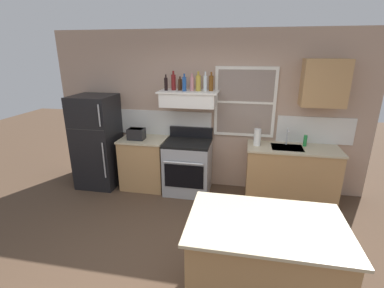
% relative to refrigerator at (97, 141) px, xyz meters
% --- Properties ---
extents(ground_plane, '(16.00, 16.00, 0.00)m').
position_rel_refrigerator_xyz_m(ground_plane, '(1.90, -1.84, -0.82)').
color(ground_plane, '#4C3828').
extents(back_wall, '(5.40, 0.11, 2.70)m').
position_rel_refrigerator_xyz_m(back_wall, '(1.93, 0.39, 0.53)').
color(back_wall, tan).
rests_on(back_wall, ground_plane).
extents(refrigerator, '(0.70, 0.72, 1.64)m').
position_rel_refrigerator_xyz_m(refrigerator, '(0.00, 0.00, 0.00)').
color(refrigerator, black).
rests_on(refrigerator, ground_plane).
extents(counter_left_of_stove, '(0.79, 0.63, 0.91)m').
position_rel_refrigerator_xyz_m(counter_left_of_stove, '(0.85, 0.06, -0.36)').
color(counter_left_of_stove, tan).
rests_on(counter_left_of_stove, ground_plane).
extents(toaster, '(0.30, 0.20, 0.19)m').
position_rel_refrigerator_xyz_m(toaster, '(0.76, -0.01, 0.19)').
color(toaster, black).
rests_on(toaster, counter_left_of_stove).
extents(stove_range, '(0.76, 0.69, 1.09)m').
position_rel_refrigerator_xyz_m(stove_range, '(1.65, 0.02, -0.36)').
color(stove_range, '#9EA0A5').
rests_on(stove_range, ground_plane).
extents(range_hood_shelf, '(0.96, 0.52, 0.24)m').
position_rel_refrigerator_xyz_m(range_hood_shelf, '(1.65, 0.12, 0.80)').
color(range_hood_shelf, white).
extents(bottle_balsamic_dark, '(0.06, 0.06, 0.26)m').
position_rel_refrigerator_xyz_m(bottle_balsamic_dark, '(1.28, 0.08, 1.03)').
color(bottle_balsamic_dark, black).
rests_on(bottle_balsamic_dark, range_hood_shelf).
extents(bottle_red_label_wine, '(0.07, 0.07, 0.31)m').
position_rel_refrigerator_xyz_m(bottle_red_label_wine, '(1.39, 0.16, 1.05)').
color(bottle_red_label_wine, maroon).
rests_on(bottle_red_label_wine, range_hood_shelf).
extents(bottle_brown_stout, '(0.06, 0.06, 0.22)m').
position_rel_refrigerator_xyz_m(bottle_brown_stout, '(1.50, 0.14, 1.02)').
color(bottle_brown_stout, '#381E0F').
rests_on(bottle_brown_stout, range_hood_shelf).
extents(bottle_blue_liqueur, '(0.07, 0.07, 0.27)m').
position_rel_refrigerator_xyz_m(bottle_blue_liqueur, '(1.59, 0.06, 1.04)').
color(bottle_blue_liqueur, '#1E478C').
rests_on(bottle_blue_liqueur, range_hood_shelf).
extents(bottle_rose_pink, '(0.07, 0.07, 0.27)m').
position_rel_refrigerator_xyz_m(bottle_rose_pink, '(1.70, 0.14, 1.04)').
color(bottle_rose_pink, '#C67F84').
rests_on(bottle_rose_pink, range_hood_shelf).
extents(bottle_champagne_gold_foil, '(0.08, 0.08, 0.31)m').
position_rel_refrigerator_xyz_m(bottle_champagne_gold_foil, '(1.80, 0.13, 1.05)').
color(bottle_champagne_gold_foil, '#B29333').
rests_on(bottle_champagne_gold_foil, range_hood_shelf).
extents(bottle_clear_tall, '(0.06, 0.06, 0.30)m').
position_rel_refrigerator_xyz_m(bottle_clear_tall, '(1.91, 0.16, 1.05)').
color(bottle_clear_tall, silver).
rests_on(bottle_clear_tall, range_hood_shelf).
extents(bottle_amber_wine, '(0.07, 0.07, 0.30)m').
position_rel_refrigerator_xyz_m(bottle_amber_wine, '(2.00, 0.17, 1.05)').
color(bottle_amber_wine, brown).
rests_on(bottle_amber_wine, range_hood_shelf).
extents(counter_right_with_sink, '(1.43, 0.63, 0.91)m').
position_rel_refrigerator_xyz_m(counter_right_with_sink, '(3.35, 0.06, -0.36)').
color(counter_right_with_sink, tan).
rests_on(counter_right_with_sink, ground_plane).
extents(sink_faucet, '(0.03, 0.17, 0.28)m').
position_rel_refrigerator_xyz_m(sink_faucet, '(3.25, 0.16, 0.26)').
color(sink_faucet, silver).
rests_on(sink_faucet, counter_right_with_sink).
extents(paper_towel_roll, '(0.11, 0.11, 0.27)m').
position_rel_refrigerator_xyz_m(paper_towel_roll, '(2.78, 0.06, 0.22)').
color(paper_towel_roll, white).
rests_on(paper_towel_roll, counter_right_with_sink).
extents(dish_soap_bottle, '(0.06, 0.06, 0.18)m').
position_rel_refrigerator_xyz_m(dish_soap_bottle, '(3.53, 0.16, 0.18)').
color(dish_soap_bottle, '#268C3F').
rests_on(dish_soap_bottle, counter_right_with_sink).
extents(kitchen_island, '(1.40, 0.90, 0.91)m').
position_rel_refrigerator_xyz_m(kitchen_island, '(2.81, -2.11, -0.36)').
color(kitchen_island, tan).
rests_on(kitchen_island, ground_plane).
extents(upper_cabinet_right, '(0.64, 0.32, 0.70)m').
position_rel_refrigerator_xyz_m(upper_cabinet_right, '(3.70, 0.20, 1.08)').
color(upper_cabinet_right, tan).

